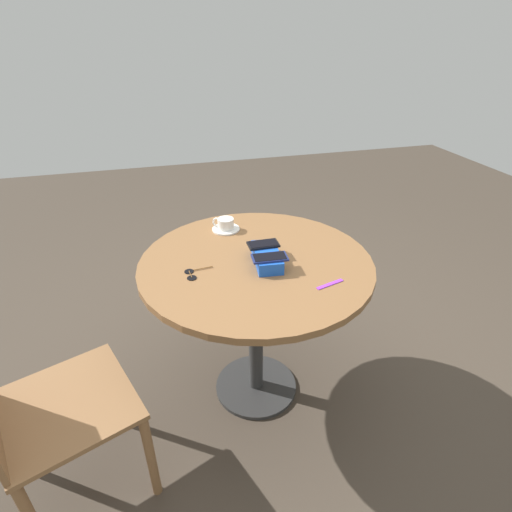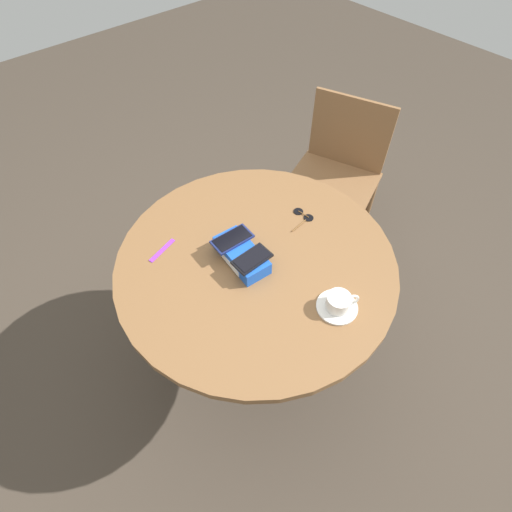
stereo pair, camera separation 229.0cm
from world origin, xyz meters
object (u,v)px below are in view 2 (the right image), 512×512
Objects in this scene: phone_box at (242,255)px; phone_black at (252,259)px; phone_navy at (232,239)px; coffee_cup at (339,302)px; lanyard_strap at (162,250)px; saucer at (337,307)px; round_table at (256,279)px; sunglasses at (303,216)px; chair_near_window at (334,178)px.

phone_box is 0.06m from phone_black.
phone_navy reaches higher than coffee_cup.
saucer is at bearing 26.84° from lanyard_strap.
round_table is at bearing -168.21° from coffee_cup.
coffee_cup is (0.32, 0.07, 0.15)m from round_table.
coffee_cup is 0.42m from sunglasses.
phone_navy is at bearing -75.16° from chair_near_window.
round_table is at bearing 121.76° from phone_black.
coffee_cup reaches higher than saucer.
saucer is at bearing 19.19° from phone_black.
round_table is 0.16m from phone_box.
saucer is 1.09× the size of lanyard_strap.
chair_near_window is at bearing 129.39° from saucer.
sunglasses is at bearing 149.88° from coffee_cup.
chair_near_window is at bearing 104.84° from phone_navy.
phone_box is at bearing -163.38° from coffee_cup.
saucer is 0.64m from lanyard_strap.
phone_box is (-0.03, -0.04, 0.15)m from round_table.
phone_navy is at bearing 176.98° from phone_black.
saucer is at bearing -30.52° from sunglasses.
phone_black reaches higher than phone_box.
lanyard_strap is at bearing -113.02° from sunglasses.
chair_near_window reaches higher than lanyard_strap.
saucer is (0.35, 0.10, -0.02)m from phone_box.
phone_box is 0.99m from chair_near_window.
round_table is at bearing -69.17° from chair_near_window.
coffee_cup reaches higher than phone_box.
chair_near_window reaches higher than coffee_cup.
phone_navy reaches higher than sunglasses.
phone_navy reaches higher than phone_box.
phone_navy is (-0.09, -0.03, 0.18)m from round_table.
phone_black is 0.15× the size of chair_near_window.
phone_black is at bearing -58.24° from round_table.
phone_box is 1.93× the size of sunglasses.
sunglasses is (0.05, 0.31, -0.06)m from phone_navy.
phone_navy is at bearing -166.64° from saucer.
phone_black is 0.34m from lanyard_strap.
phone_black is 0.33m from sunglasses.
phone_box is 1.53× the size of phone_navy.
saucer is 1.14× the size of sunglasses.
lanyard_strap is (-0.25, -0.23, 0.12)m from round_table.
phone_black is at bearing -78.50° from sunglasses.
saucer is at bearing 11.42° from round_table.
phone_navy is at bearing -159.96° from round_table.
round_table is at bearing -81.71° from sunglasses.
coffee_cup is 0.65m from lanyard_strap.
chair_near_window is at bearing 111.34° from phone_black.
phone_black is 1.07× the size of lanyard_strap.
coffee_cup reaches higher than lanyard_strap.
coffee_cup reaches higher than round_table.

